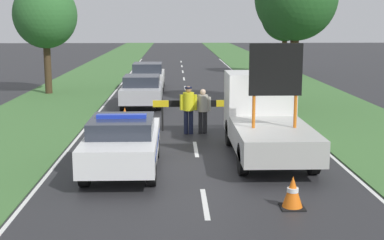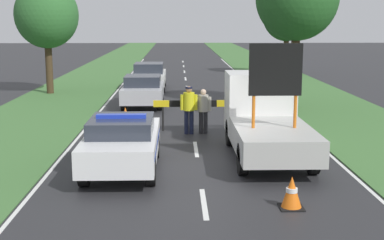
% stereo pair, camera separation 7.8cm
% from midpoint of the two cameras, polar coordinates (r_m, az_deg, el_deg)
% --- Properties ---
extents(ground_plane, '(160.00, 160.00, 0.00)m').
position_cam_midpoint_polar(ground_plane, '(15.37, 0.52, -4.66)').
color(ground_plane, '#28282B').
extents(lane_markings, '(8.22, 61.21, 0.01)m').
position_cam_midpoint_polar(lane_markings, '(25.67, -0.47, 1.58)').
color(lane_markings, silver).
rests_on(lane_markings, ground).
extents(grass_verge_left, '(4.81, 120.00, 0.03)m').
position_cam_midpoint_polar(grass_verge_left, '(35.54, -11.53, 3.92)').
color(grass_verge_left, '#427038').
rests_on(grass_verge_left, ground).
extents(grass_verge_right, '(4.81, 120.00, 0.03)m').
position_cam_midpoint_polar(grass_verge_right, '(35.77, 9.74, 4.02)').
color(grass_verge_right, '#427038').
rests_on(grass_verge_right, ground).
extents(police_car, '(1.90, 4.48, 1.58)m').
position_cam_midpoint_polar(police_car, '(14.59, -7.56, -2.35)').
color(police_car, white).
rests_on(police_car, ground).
extents(work_truck, '(2.12, 5.33, 3.43)m').
position_cam_midpoint_polar(work_truck, '(16.38, 7.66, 0.29)').
color(work_truck, white).
rests_on(work_truck, ground).
extents(road_barrier, '(3.50, 0.08, 1.14)m').
position_cam_midpoint_polar(road_barrier, '(19.67, 0.79, 1.58)').
color(road_barrier, black).
rests_on(road_barrier, ground).
extents(police_officer, '(0.62, 0.40, 1.73)m').
position_cam_midpoint_polar(police_officer, '(19.10, -0.49, 1.53)').
color(police_officer, '#191E38').
rests_on(police_officer, ground).
extents(pedestrian_civilian, '(0.58, 0.37, 1.61)m').
position_cam_midpoint_polar(pedestrian_civilian, '(19.23, 1.05, 1.34)').
color(pedestrian_civilian, '#232326').
rests_on(pedestrian_civilian, ground).
extents(traffic_cone_near_police, '(0.51, 0.51, 0.70)m').
position_cam_midpoint_polar(traffic_cone_near_police, '(21.00, -7.28, 0.40)').
color(traffic_cone_near_police, black).
rests_on(traffic_cone_near_police, ground).
extents(traffic_cone_centre_front, '(0.37, 0.37, 0.52)m').
position_cam_midpoint_polar(traffic_cone_centre_front, '(19.89, -9.49, -0.50)').
color(traffic_cone_centre_front, black).
rests_on(traffic_cone_centre_front, ground).
extents(traffic_cone_near_truck, '(0.52, 0.52, 0.72)m').
position_cam_midpoint_polar(traffic_cone_near_truck, '(11.95, 10.50, -7.58)').
color(traffic_cone_near_truck, black).
rests_on(traffic_cone_near_truck, ground).
extents(queued_car_sedan_silver, '(1.86, 3.96, 1.48)m').
position_cam_midpoint_polar(queued_car_sedan_silver, '(25.43, -5.44, 3.16)').
color(queued_car_sedan_silver, '#B2B2B7').
rests_on(queued_car_sedan_silver, ground).
extents(queued_car_van_white, '(1.88, 4.52, 1.56)m').
position_cam_midpoint_polar(queued_car_van_white, '(31.70, -4.80, 4.74)').
color(queued_car_van_white, silver).
rests_on(queued_car_van_white, ground).
extents(roadside_tree_near_left, '(3.43, 3.43, 6.11)m').
position_cam_midpoint_polar(roadside_tree_near_left, '(30.51, -15.47, 10.70)').
color(roadside_tree_near_left, '#42301E').
rests_on(roadside_tree_near_left, ground).
extents(roadside_tree_near_right, '(3.54, 3.54, 6.21)m').
position_cam_midpoint_polar(roadside_tree_near_right, '(40.33, 9.88, 10.89)').
color(roadside_tree_near_right, '#42301E').
rests_on(roadside_tree_near_right, ground).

